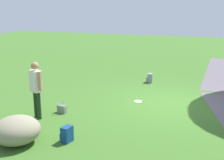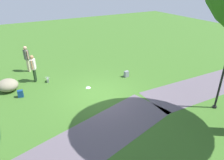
{
  "view_description": "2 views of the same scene",
  "coord_description": "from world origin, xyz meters",
  "views": [
    {
      "loc": [
        9.67,
        1.44,
        3.26
      ],
      "look_at": [
        1.79,
        -1.43,
        1.13
      ],
      "focal_mm": 46.57,
      "sensor_mm": 36.0,
      "label": 1
    },
    {
      "loc": [
        4.29,
        9.1,
        5.84
      ],
      "look_at": [
        -0.48,
        0.59,
        1.04
      ],
      "focal_mm": 33.4,
      "sensor_mm": 36.0,
      "label": 2
    }
  ],
  "objects": [
    {
      "name": "frisbee_on_grass",
      "position": [
        0.23,
        -1.03,
        0.01
      ],
      "size": [
        0.28,
        0.28,
        0.02
      ],
      "color": "white",
      "rests_on": "ground"
    },
    {
      "name": "woman_with_handbag",
      "position": [
        2.74,
        -3.45,
        1.0
      ],
      "size": [
        0.37,
        0.47,
        1.72
      ],
      "color": "#1D321A",
      "rests_on": "ground"
    },
    {
      "name": "handbag_on_grass",
      "position": [
        2.09,
        -3.0,
        0.14
      ],
      "size": [
        0.32,
        0.34,
        0.31
      ],
      "color": "gray",
      "rests_on": "ground"
    },
    {
      "name": "backpack_by_boulder",
      "position": [
        3.84,
        -1.88,
        0.19
      ],
      "size": [
        0.31,
        0.3,
        0.4
      ],
      "color": "navy",
      "rests_on": "ground"
    },
    {
      "name": "lawn_boulder",
      "position": [
        4.34,
        -2.97,
        0.35
      ],
      "size": [
        1.58,
        1.59,
        0.7
      ],
      "color": "gray",
      "rests_on": "ground"
    },
    {
      "name": "spare_backpack_on_lawn",
      "position": [
        -2.57,
        -1.24,
        0.19
      ],
      "size": [
        0.3,
        0.28,
        0.4
      ],
      "color": "gray",
      "rests_on": "ground"
    },
    {
      "name": "ground_plane",
      "position": [
        0.0,
        0.0,
        0.0
      ],
      "size": [
        48.0,
        48.0,
        0.0
      ],
      "primitive_type": "plane",
      "color": "#396524"
    }
  ]
}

